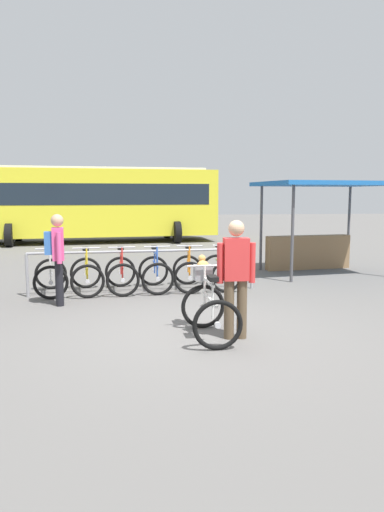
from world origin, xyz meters
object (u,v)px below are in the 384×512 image
racked_bike_white (51,276)px  person_with_featured_bike (236,274)px  racked_bike_lime (221,271)px  market_stall (317,218)px  racked_bike_blue (156,273)px  racked_bike_orange (189,272)px  racked_bike_yellow (87,275)px  featured_bicycle (208,302)px  pedestrian_with_backpack (57,253)px  racked_bike_red (122,274)px  bus_distant (95,200)px

racked_bike_white → person_with_featured_bike: person_with_featured_bike is taller
racked_bike_lime → market_stall: (2.87, 1.84, 1.03)m
racked_bike_blue → racked_bike_orange: same height
racked_bike_yellow → featured_bicycle: size_ratio=0.96×
racked_bike_white → racked_bike_orange: bearing=3.1°
pedestrian_with_backpack → market_stall: size_ratio=0.49×
racked_bike_yellow → person_with_featured_bike: 4.12m
racked_bike_yellow → racked_bike_orange: bearing=3.1°
racked_bike_white → market_stall: 6.76m
racked_bike_lime → featured_bicycle: 3.47m
racked_bike_blue → pedestrian_with_backpack: size_ratio=0.69×
racked_bike_white → racked_bike_yellow: 0.70m
racked_bike_yellow → racked_bike_blue: size_ratio=1.03×
market_stall → racked_bike_red: bearing=-158.5°
racked_bike_red → pedestrian_with_backpack: 1.62m
racked_bike_yellow → pedestrian_with_backpack: pedestrian_with_backpack is taller
person_with_featured_bike → racked_bike_blue: bearing=104.8°
racked_bike_yellow → bus_distant: bus_distant is taller
racked_bike_lime → pedestrian_with_backpack: (-3.21, -1.15, 0.57)m
racked_bike_blue → person_with_featured_bike: 3.61m
featured_bicycle → person_with_featured_bike: person_with_featured_bike is taller
racked_bike_blue → bus_distant: bearing=100.5°
racked_bike_red → market_stall: bearing=21.5°
racked_bike_white → market_stall: (6.36, 2.03, 1.03)m
racked_bike_lime → person_with_featured_bike: person_with_featured_bike is taller
featured_bicycle → market_stall: bearing=54.5°
racked_bike_lime → person_with_featured_bike: size_ratio=0.68×
pedestrian_with_backpack → bus_distant: bus_distant is taller
featured_bicycle → market_stall: size_ratio=0.36×
racked_bike_blue → featured_bicycle: size_ratio=0.93×
featured_bicycle → racked_bike_lime: bearing=75.9°
racked_bike_orange → market_stall: bearing=27.8°
racked_bike_white → pedestrian_with_backpack: 1.15m
racked_bike_orange → market_stall: size_ratio=0.34×
racked_bike_white → pedestrian_with_backpack: bearing=-73.4°
person_with_featured_bike → market_stall: 6.35m
racked_bike_lime → pedestrian_with_backpack: bearing=-160.3°
pedestrian_with_backpack → racked_bike_yellow: bearing=67.5°
racked_bike_white → featured_bicycle: bearing=-50.1°
racked_bike_red → racked_bike_orange: bearing=3.1°
person_with_featured_bike → bus_distant: size_ratio=0.16×
pedestrian_with_backpack → racked_bike_orange: bearing=23.9°
bus_distant → market_stall: bearing=-54.0°
featured_bicycle → person_with_featured_bike: bearing=-25.1°
racked_bike_lime → featured_bicycle: (-0.84, -3.36, 0.12)m
pedestrian_with_backpack → market_stall: (6.08, 2.99, 0.46)m
featured_bicycle → racked_bike_blue: bearing=99.6°
racked_bike_yellow → bus_distant: bearing=92.9°
market_stall → person_with_featured_bike: bearing=-122.0°
racked_bike_blue → person_with_featured_bike: (0.91, -3.45, 0.54)m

